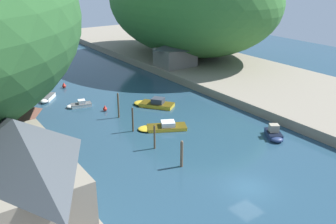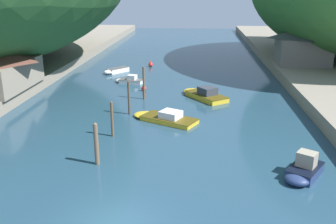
# 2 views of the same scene
# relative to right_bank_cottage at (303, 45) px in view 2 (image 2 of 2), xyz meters

# --- Properties ---
(water_surface) EXTENTS (130.00, 130.00, 0.00)m
(water_surface) POSITION_rel_right_bank_cottage_xyz_m (-17.72, -6.22, -3.88)
(water_surface) COLOR #234256
(water_surface) RESTS_ON ground
(right_bank_cottage) EXTENTS (7.18, 5.76, 5.02)m
(right_bank_cottage) POSITION_rel_right_bank_cottage_xyz_m (0.00, 0.00, 0.00)
(right_bank_cottage) COLOR slate
(right_bank_cottage) RESTS_ON right_bank
(boat_yellow_tender) EXTENTS (5.30, 6.07, 1.31)m
(boat_yellow_tender) POSITION_rel_right_bank_cottage_xyz_m (-13.33, -13.13, -3.48)
(boat_yellow_tender) COLOR gold
(boat_yellow_tender) RESTS_ON water_surface
(boat_moored_right) EXTENTS (3.41, 3.85, 0.64)m
(boat_moored_right) POSITION_rel_right_bank_cottage_xyz_m (-25.26, -1.85, -3.56)
(boat_moored_right) COLOR white
(boat_moored_right) RESTS_ON water_surface
(boat_open_rowboat) EXTENTS (3.14, 3.66, 1.56)m
(boat_open_rowboat) POSITION_rel_right_bank_cottage_xyz_m (-7.40, -30.39, -3.41)
(boat_open_rowboat) COLOR navy
(boat_open_rowboat) RESTS_ON water_surface
(boat_red_skiff) EXTENTS (6.32, 4.59, 1.00)m
(boat_red_skiff) POSITION_rel_right_bank_cottage_xyz_m (-16.84, -20.71, -3.58)
(boat_red_skiff) COLOR gold
(boat_red_skiff) RESTS_ON water_surface
(boat_far_upstream) EXTENTS (3.76, 2.13, 1.00)m
(boat_far_upstream) POSITION_rel_right_bank_cottage_xyz_m (-22.37, -7.24, -3.57)
(boat_far_upstream) COLOR white
(boat_far_upstream) RESTS_ON water_surface
(mooring_post_nearest) EXTENTS (0.30, 0.30, 2.91)m
(mooring_post_nearest) POSITION_rel_right_bank_cottage_xyz_m (-20.45, -29.56, -2.41)
(mooring_post_nearest) COLOR brown
(mooring_post_nearest) RESTS_ON water_surface
(mooring_post_second) EXTENTS (0.21, 0.21, 2.85)m
(mooring_post_second) POSITION_rel_right_bank_cottage_xyz_m (-20.52, -24.62, -2.45)
(mooring_post_second) COLOR brown
(mooring_post_second) RESTS_ON water_surface
(mooring_post_middle) EXTENTS (0.21, 0.21, 3.13)m
(mooring_post_middle) POSITION_rel_right_bank_cottage_xyz_m (-20.18, -19.17, -2.30)
(mooring_post_middle) COLOR #4C3D2D
(mooring_post_middle) RESTS_ON water_surface
(mooring_post_fourth) EXTENTS (0.23, 0.23, 3.49)m
(mooring_post_fourth) POSITION_rel_right_bank_cottage_xyz_m (-19.52, -14.17, -2.13)
(mooring_post_fourth) COLOR brown
(mooring_post_fourth) RESTS_ON water_surface
(channel_buoy_near) EXTENTS (0.64, 0.64, 0.96)m
(channel_buoy_near) POSITION_rel_right_bank_cottage_xyz_m (-20.93, 2.68, -3.50)
(channel_buoy_near) COLOR red
(channel_buoy_near) RESTS_ON water_surface
(channel_buoy_far) EXTENTS (0.58, 0.58, 0.87)m
(channel_buoy_far) POSITION_rel_right_bank_cottage_xyz_m (-20.00, -10.94, -3.54)
(channel_buoy_far) COLOR red
(channel_buoy_far) RESTS_ON water_surface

